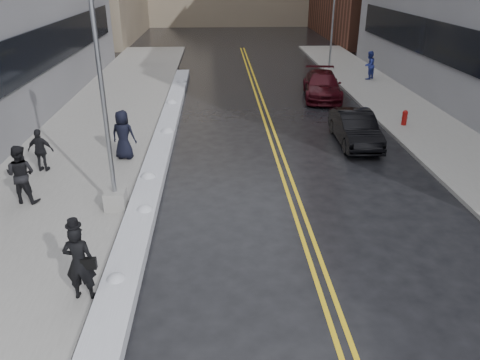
{
  "coord_description": "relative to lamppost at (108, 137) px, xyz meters",
  "views": [
    {
      "loc": [
        -0.03,
        -11.34,
        7.14
      ],
      "look_at": [
        0.61,
        1.43,
        1.3
      ],
      "focal_mm": 35.0,
      "sensor_mm": 36.0,
      "label": 1
    }
  ],
  "objects": [
    {
      "name": "car_maroon",
      "position": [
        9.51,
        13.9,
        -1.79
      ],
      "size": [
        2.75,
        5.38,
        1.49
      ],
      "primitive_type": "imported",
      "rotation": [
        0.0,
        0.0,
        -0.13
      ],
      "color": "#37080F",
      "rests_on": "ground"
    },
    {
      "name": "traffic_signal",
      "position": [
        11.8,
        22.0,
        0.87
      ],
      "size": [
        0.16,
        0.2,
        6.0
      ],
      "color": "gray",
      "rests_on": "sidewalk_east"
    },
    {
      "name": "lamppost",
      "position": [
        0.0,
        0.0,
        0.0
      ],
      "size": [
        0.65,
        0.65,
        7.62
      ],
      "color": "gray",
      "rests_on": "sidewalk_west"
    },
    {
      "name": "lane_line_right",
      "position": [
        5.95,
        8.0,
        -2.53
      ],
      "size": [
        0.12,
        50.0,
        0.01
      ],
      "primitive_type": "cube",
      "color": "gold",
      "rests_on": "ground"
    },
    {
      "name": "lane_line_left",
      "position": [
        5.65,
        8.0,
        -2.53
      ],
      "size": [
        0.12,
        50.0,
        0.01
      ],
      "primitive_type": "cube",
      "color": "gold",
      "rests_on": "ground"
    },
    {
      "name": "pedestrian_d",
      "position": [
        -3.29,
        3.17,
        -1.57
      ],
      "size": [
        0.99,
        0.49,
        1.63
      ],
      "primitive_type": "imported",
      "rotation": [
        0.0,
        0.0,
        3.04
      ],
      "color": "black",
      "rests_on": "sidewalk_west"
    },
    {
      "name": "sidewalk_west",
      "position": [
        -2.45,
        8.0,
        -2.46
      ],
      "size": [
        5.5,
        50.0,
        0.15
      ],
      "primitive_type": "cube",
      "color": "gray",
      "rests_on": "ground"
    },
    {
      "name": "pedestrian_east",
      "position": [
        13.6,
        18.14,
        -1.45
      ],
      "size": [
        1.15,
        1.14,
        1.87
      ],
      "primitive_type": "imported",
      "rotation": [
        0.0,
        0.0,
        3.9
      ],
      "color": "navy",
      "rests_on": "sidewalk_east"
    },
    {
      "name": "sidewalk_east",
      "position": [
        13.3,
        8.0,
        -2.46
      ],
      "size": [
        4.0,
        50.0,
        0.15
      ],
      "primitive_type": "cube",
      "color": "gray",
      "rests_on": "ground"
    },
    {
      "name": "pedestrian_c",
      "position": [
        -0.44,
        4.3,
        -1.4
      ],
      "size": [
        1.08,
        0.83,
        1.96
      ],
      "primitive_type": "imported",
      "rotation": [
        0.0,
        0.0,
        2.91
      ],
      "color": "black",
      "rests_on": "sidewalk_west"
    },
    {
      "name": "pedestrian_fedora",
      "position": [
        0.1,
        -4.4,
        -1.44
      ],
      "size": [
        0.71,
        0.48,
        1.89
      ],
      "primitive_type": "imported",
      "rotation": [
        0.0,
        0.0,
        3.1
      ],
      "color": "black",
      "rests_on": "sidewalk_west"
    },
    {
      "name": "snow_ridge",
      "position": [
        0.85,
        6.0,
        -2.36
      ],
      "size": [
        0.9,
        30.0,
        0.34
      ],
      "primitive_type": "cube",
      "color": "silver",
      "rests_on": "ground"
    },
    {
      "name": "car_black",
      "position": [
        9.28,
        5.92,
        -1.82
      ],
      "size": [
        1.58,
        4.35,
        1.43
      ],
      "primitive_type": "imported",
      "rotation": [
        0.0,
        0.0,
        -0.02
      ],
      "color": "black",
      "rests_on": "ground"
    },
    {
      "name": "ground",
      "position": [
        3.3,
        -2.0,
        -2.53
      ],
      "size": [
        160.0,
        160.0,
        0.0
      ],
      "primitive_type": "plane",
      "color": "black",
      "rests_on": "ground"
    },
    {
      "name": "pedestrian_b",
      "position": [
        -3.04,
        0.62,
        -1.41
      ],
      "size": [
        1.05,
        0.87,
        1.94
      ],
      "primitive_type": "imported",
      "rotation": [
        0.0,
        0.0,
        2.98
      ],
      "color": "black",
      "rests_on": "sidewalk_west"
    },
    {
      "name": "fire_hydrant",
      "position": [
        12.3,
        8.0,
        -1.98
      ],
      "size": [
        0.26,
        0.26,
        0.73
      ],
      "color": "maroon",
      "rests_on": "sidewalk_east"
    }
  ]
}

